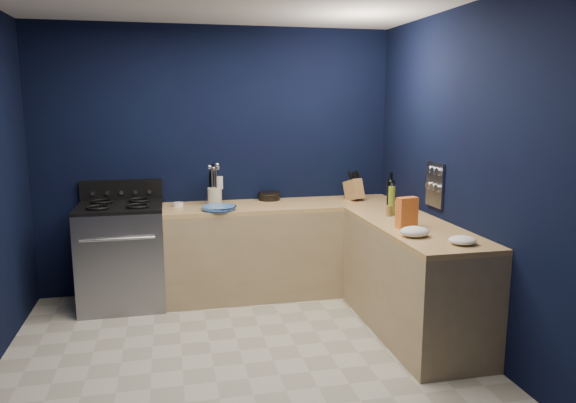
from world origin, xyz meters
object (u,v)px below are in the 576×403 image
object	(u,v)px
utensil_crock	(215,197)
knife_block	(354,190)
plate_stack	(219,208)
gas_range	(122,257)
crouton_bag	(407,213)

from	to	relation	value
utensil_crock	knife_block	size ratio (longest dim) A/B	0.83
plate_stack	knife_block	distance (m)	1.40
plate_stack	knife_block	size ratio (longest dim) A/B	1.49
gas_range	plate_stack	xyz separation A→B (m)	(0.88, -0.17, 0.46)
utensil_crock	crouton_bag	world-z (taller)	crouton_bag
gas_range	crouton_bag	bearing A→B (deg)	-28.14
utensil_crock	gas_range	bearing A→B (deg)	-175.00
knife_block	gas_range	bearing A→B (deg)	163.44
crouton_bag	knife_block	bearing A→B (deg)	76.80
plate_stack	utensil_crock	size ratio (longest dim) A/B	1.80
plate_stack	knife_block	bearing A→B (deg)	9.36
knife_block	crouton_bag	bearing A→B (deg)	-108.23
gas_range	plate_stack	distance (m)	1.01
plate_stack	utensil_crock	world-z (taller)	utensil_crock
crouton_bag	gas_range	bearing A→B (deg)	138.90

